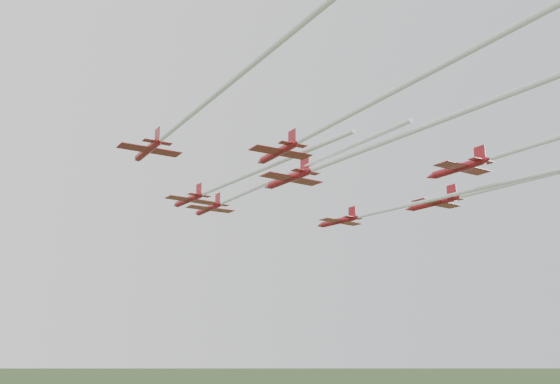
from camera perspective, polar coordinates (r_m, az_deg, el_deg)
jet_lead at (r=106.26m, az=-2.99°, el=0.03°), size 9.25×61.33×2.75m
jet_row2_left at (r=92.39m, az=-5.56°, el=0.46°), size 8.08×44.88×2.43m
jet_row2_right at (r=100.19m, az=12.71°, el=-0.92°), size 8.65×67.84×2.57m
jet_row3_left at (r=67.06m, az=-7.00°, el=7.95°), size 8.90×64.61×2.43m
jet_row3_mid at (r=84.37m, az=6.05°, el=3.23°), size 9.83×58.30×2.96m
jet_row3_right at (r=104.72m, az=18.03°, el=0.11°), size 9.78×50.02×2.94m
jet_row4_left at (r=63.45m, az=7.09°, el=7.41°), size 8.24×58.69×2.33m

